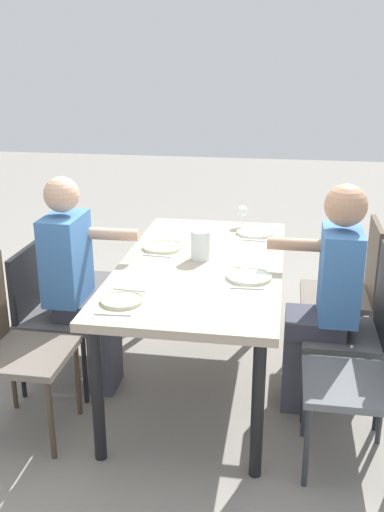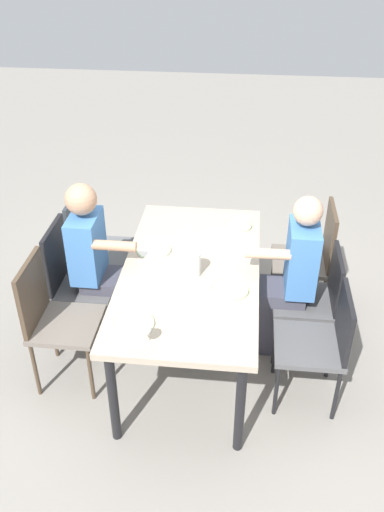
% 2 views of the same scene
% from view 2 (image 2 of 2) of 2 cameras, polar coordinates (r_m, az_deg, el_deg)
% --- Properties ---
extents(ground_plane, '(16.00, 16.00, 0.00)m').
position_cam_2_polar(ground_plane, '(4.16, -0.13, -10.15)').
color(ground_plane, gray).
extents(dining_table, '(1.77, 0.92, 0.77)m').
position_cam_2_polar(dining_table, '(3.72, -0.15, -2.29)').
color(dining_table, tan).
rests_on(dining_table, ground).
extents(chair_west_north, '(0.44, 0.44, 0.94)m').
position_cam_2_polar(chair_west_north, '(4.37, 12.45, 0.22)').
color(chair_west_north, '#6A6158').
rests_on(chair_west_north, ground).
extents(chair_west_south, '(0.44, 0.44, 0.92)m').
position_cam_2_polar(chair_west_south, '(4.51, -10.46, 1.39)').
color(chair_west_south, '#5B5E61').
rests_on(chair_west_south, ground).
extents(chair_mid_north, '(0.44, 0.44, 0.84)m').
position_cam_2_polar(chair_mid_north, '(3.99, 12.78, -4.09)').
color(chair_mid_north, '#4F4F50').
rests_on(chair_mid_north, ground).
extents(chair_mid_south, '(0.44, 0.44, 0.94)m').
position_cam_2_polar(chair_mid_south, '(4.11, -12.27, -2.06)').
color(chair_mid_south, '#4F4F50').
rests_on(chair_mid_south, ground).
extents(chair_east_north, '(0.44, 0.44, 0.86)m').
position_cam_2_polar(chair_east_north, '(3.61, 13.40, -8.55)').
color(chair_east_north, '#4F4F50').
rests_on(chair_east_north, ground).
extents(chair_east_south, '(0.44, 0.44, 0.96)m').
position_cam_2_polar(chair_east_south, '(3.75, -14.35, -6.01)').
color(chair_east_south, '#6A6158').
rests_on(chair_east_south, ground).
extents(diner_woman_green, '(0.35, 0.50, 1.29)m').
position_cam_2_polar(diner_woman_green, '(3.97, -9.94, -0.36)').
color(diner_woman_green, '#3F3F4C').
rests_on(diner_woman_green, ground).
extents(diner_man_white, '(0.35, 0.49, 1.27)m').
position_cam_2_polar(diner_man_white, '(3.86, 10.27, -1.80)').
color(diner_man_white, '#3F3F4C').
rests_on(diner_man_white, ground).
extents(plate_0, '(0.21, 0.21, 0.02)m').
position_cam_2_polar(plate_0, '(4.18, 4.84, 3.21)').
color(plate_0, silver).
rests_on(plate_0, dining_table).
extents(fork_0, '(0.03, 0.17, 0.01)m').
position_cam_2_polar(fork_0, '(4.31, 4.91, 4.13)').
color(fork_0, silver).
rests_on(fork_0, dining_table).
extents(spoon_0, '(0.03, 0.17, 0.01)m').
position_cam_2_polar(spoon_0, '(4.05, 4.76, 2.09)').
color(spoon_0, silver).
rests_on(spoon_0, dining_table).
extents(plate_1, '(0.25, 0.25, 0.02)m').
position_cam_2_polar(plate_1, '(3.87, -4.03, 0.65)').
color(plate_1, white).
rests_on(plate_1, dining_table).
extents(fork_1, '(0.03, 0.17, 0.01)m').
position_cam_2_polar(fork_1, '(4.00, -3.67, 1.72)').
color(fork_1, silver).
rests_on(fork_1, dining_table).
extents(spoon_1, '(0.04, 0.17, 0.01)m').
position_cam_2_polar(spoon_1, '(3.75, -4.41, -0.65)').
color(spoon_1, silver).
rests_on(spoon_1, dining_table).
extents(plate_2, '(0.25, 0.25, 0.02)m').
position_cam_2_polar(plate_2, '(3.48, 3.95, -3.55)').
color(plate_2, silver).
rests_on(plate_2, dining_table).
extents(fork_2, '(0.03, 0.17, 0.01)m').
position_cam_2_polar(fork_2, '(3.61, 4.07, -2.21)').
color(fork_2, silver).
rests_on(fork_2, dining_table).
extents(spoon_2, '(0.03, 0.17, 0.01)m').
position_cam_2_polar(spoon_2, '(3.37, 3.82, -5.15)').
color(spoon_2, silver).
rests_on(spoon_2, dining_table).
extents(plate_3, '(0.25, 0.25, 0.02)m').
position_cam_2_polar(plate_3, '(3.23, -6.15, -7.07)').
color(plate_3, white).
rests_on(plate_3, dining_table).
extents(wine_glass_3, '(0.07, 0.07, 0.15)m').
position_cam_2_polar(wine_glass_3, '(3.03, -4.99, -7.74)').
color(wine_glass_3, white).
rests_on(wine_glass_3, dining_table).
extents(fork_3, '(0.03, 0.17, 0.01)m').
position_cam_2_polar(fork_3, '(3.35, -5.64, -5.51)').
color(fork_3, silver).
rests_on(fork_3, dining_table).
extents(spoon_3, '(0.03, 0.17, 0.01)m').
position_cam_2_polar(spoon_3, '(3.12, -6.70, -8.91)').
color(spoon_3, silver).
rests_on(spoon_3, dining_table).
extents(water_pitcher, '(0.12, 0.12, 0.17)m').
position_cam_2_polar(water_pitcher, '(3.58, -0.02, -0.94)').
color(water_pitcher, white).
rests_on(water_pitcher, dining_table).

